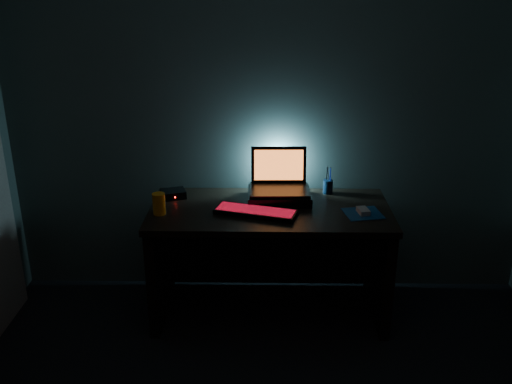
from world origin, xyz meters
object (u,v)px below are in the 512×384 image
at_px(pen_cup, 328,187).
at_px(keyboard, 256,212).
at_px(laptop, 279,180).
at_px(juice_glass, 159,204).
at_px(router, 173,194).
at_px(mouse, 363,211).

bearing_deg(pen_cup, keyboard, -142.65).
xyz_separation_m(laptop, juice_glass, (-0.73, -0.29, -0.05)).
height_order(laptop, keyboard, laptop).
bearing_deg(pen_cup, router, -174.47).
relative_size(keyboard, pen_cup, 5.64).
xyz_separation_m(laptop, keyboard, (-0.15, -0.28, -0.11)).
distance_m(laptop, keyboard, 0.33).
relative_size(keyboard, mouse, 5.32).
xyz_separation_m(mouse, pen_cup, (-0.18, 0.35, 0.03)).
bearing_deg(juice_glass, keyboard, 0.78).
bearing_deg(laptop, keyboard, -118.92).
distance_m(pen_cup, juice_glass, 1.12).
xyz_separation_m(juice_glass, router, (0.04, 0.27, -0.04)).
bearing_deg(router, laptop, -17.92).
relative_size(pen_cup, router, 0.50).
distance_m(keyboard, pen_cup, 0.60).
distance_m(mouse, router, 1.22).
relative_size(keyboard, router, 2.83).
xyz_separation_m(laptop, mouse, (0.51, -0.26, -0.10)).
height_order(mouse, router, router).
relative_size(laptop, juice_glass, 2.90).
distance_m(pen_cup, router, 1.02).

